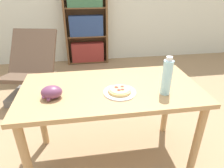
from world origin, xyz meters
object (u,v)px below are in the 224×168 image
at_px(pizza_on_plate, 120,91).
at_px(bookshelf, 86,24).
at_px(drink_bottle, 167,77).
at_px(lounge_chair_near, 32,78).
at_px(grape_bunch, 52,92).

distance_m(pizza_on_plate, bookshelf, 2.61).
bearing_deg(drink_bottle, lounge_chair_near, 131.81).
distance_m(grape_bunch, drink_bottle, 0.80).
xyz_separation_m(pizza_on_plate, grape_bunch, (-0.47, 0.00, 0.03)).
bearing_deg(lounge_chair_near, bookshelf, 69.57).
bearing_deg(lounge_chair_near, grape_bunch, -58.28).
height_order(pizza_on_plate, drink_bottle, drink_bottle).
height_order(drink_bottle, bookshelf, bookshelf).
xyz_separation_m(pizza_on_plate, drink_bottle, (0.32, -0.06, 0.12)).
relative_size(pizza_on_plate, drink_bottle, 0.85).
bearing_deg(drink_bottle, grape_bunch, 175.72).
bearing_deg(grape_bunch, bookshelf, 82.69).
bearing_deg(grape_bunch, drink_bottle, -4.28).
relative_size(pizza_on_plate, grape_bunch, 1.63).
height_order(pizza_on_plate, grape_bunch, grape_bunch).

